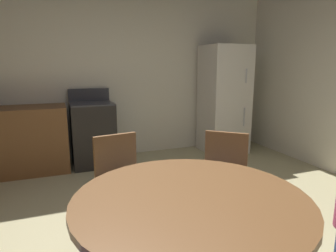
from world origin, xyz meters
The scene contains 6 objects.
wall_back centered at (0.00, 2.82, 1.35)m, with size 5.64×0.12×2.70m, color silver.
oven_range centered at (-0.34, 2.42, 0.47)m, with size 0.60×0.60×1.10m.
refrigerator centered at (1.81, 2.37, 0.88)m, with size 0.68×0.68×1.76m.
dining_table centered at (-0.16, -0.55, 0.61)m, with size 1.29×1.29×0.76m.
chair_north centered at (-0.34, 0.46, 0.50)m, with size 0.46×0.46×0.87m.
chair_northeast centered at (0.51, 0.22, 0.50)m, with size 0.56×0.56×0.87m.
Camera 1 is at (-0.81, -1.90, 1.46)m, focal length 31.66 mm.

